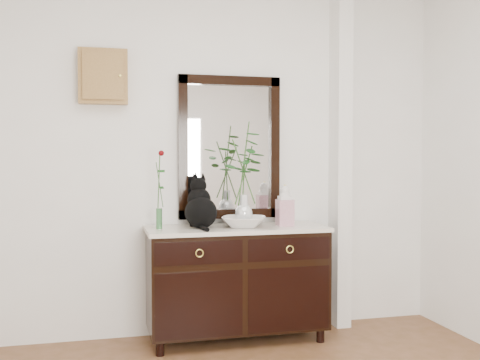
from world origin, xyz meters
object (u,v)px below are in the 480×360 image
object	(u,v)px
ginger_jar	(285,205)
cat	(201,202)
lotus_bowl	(244,222)
sideboard	(237,277)

from	to	relation	value
ginger_jar	cat	bearing A→B (deg)	177.12
cat	lotus_bowl	size ratio (longest dim) A/B	1.16
sideboard	cat	bearing A→B (deg)	178.47
cat	lotus_bowl	world-z (taller)	cat
sideboard	cat	size ratio (longest dim) A/B	3.55
lotus_bowl	ginger_jar	size ratio (longest dim) A/B	1.03
cat	sideboard	bearing A→B (deg)	-6.69
cat	ginger_jar	bearing A→B (deg)	-8.04
lotus_bowl	cat	bearing A→B (deg)	170.99
sideboard	cat	world-z (taller)	cat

